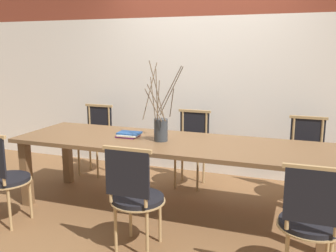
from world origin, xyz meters
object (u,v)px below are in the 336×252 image
Objects in this scene: chair_near_center at (311,219)px; vase_centerpiece at (161,128)px; book_stack at (129,134)px; dining_table at (168,149)px; chair_far_center at (306,156)px.

vase_centerpiece reaches higher than chair_near_center.
chair_near_center is 1.98m from book_stack.
book_stack reaches higher than dining_table.
chair_far_center is (-0.03, 1.63, 0.00)m from chair_near_center.
chair_near_center is 1.00× the size of chair_far_center.
book_stack is at bearing 172.41° from vase_centerpiece.
chair_far_center is 1.93m from book_stack.
vase_centerpiece is at bearing 150.48° from chair_near_center.
book_stack is at bearing 24.30° from chair_far_center.
chair_near_center is 1.65m from vase_centerpiece.
book_stack is (-0.44, 0.03, 0.10)m from dining_table.
chair_far_center is at bearing 24.30° from book_stack.
dining_table is 1.57m from chair_near_center.
dining_table is at bearing 148.58° from chair_near_center.
vase_centerpiece is at bearing 31.45° from chair_far_center.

